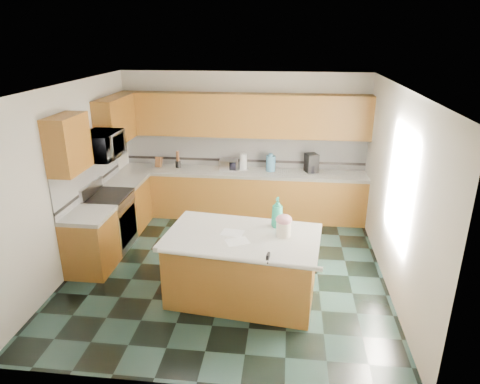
# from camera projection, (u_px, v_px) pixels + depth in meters

# --- Properties ---
(floor) EXTENTS (4.60, 4.60, 0.00)m
(floor) POSITION_uv_depth(u_px,v_px,m) (228.00, 269.00, 6.48)
(floor) COLOR black
(floor) RESTS_ON ground
(ceiling) EXTENTS (4.60, 4.60, 0.00)m
(ceiling) POSITION_uv_depth(u_px,v_px,m) (225.00, 87.00, 5.52)
(ceiling) COLOR white
(ceiling) RESTS_ON ground
(wall_back) EXTENTS (4.60, 0.04, 2.70)m
(wall_back) POSITION_uv_depth(u_px,v_px,m) (244.00, 144.00, 8.16)
(wall_back) COLOR silver
(wall_back) RESTS_ON ground
(wall_front) EXTENTS (4.60, 0.04, 2.70)m
(wall_front) POSITION_uv_depth(u_px,v_px,m) (190.00, 271.00, 3.84)
(wall_front) COLOR silver
(wall_front) RESTS_ON ground
(wall_left) EXTENTS (0.04, 4.60, 2.70)m
(wall_left) POSITION_uv_depth(u_px,v_px,m) (70.00, 179.00, 6.25)
(wall_left) COLOR silver
(wall_left) RESTS_ON ground
(wall_right) EXTENTS (0.04, 4.60, 2.70)m
(wall_right) POSITION_uv_depth(u_px,v_px,m) (397.00, 192.00, 5.75)
(wall_right) COLOR silver
(wall_right) RESTS_ON ground
(back_base_cab) EXTENTS (4.60, 0.60, 0.86)m
(back_base_cab) POSITION_uv_depth(u_px,v_px,m) (242.00, 195.00, 8.18)
(back_base_cab) COLOR #5C340D
(back_base_cab) RESTS_ON ground
(back_countertop) EXTENTS (4.60, 0.64, 0.06)m
(back_countertop) POSITION_uv_depth(u_px,v_px,m) (242.00, 172.00, 8.02)
(back_countertop) COLOR white
(back_countertop) RESTS_ON back_base_cab
(back_upper_cab) EXTENTS (4.60, 0.33, 0.78)m
(back_upper_cab) POSITION_uv_depth(u_px,v_px,m) (243.00, 115.00, 7.78)
(back_upper_cab) COLOR #5C340D
(back_upper_cab) RESTS_ON wall_back
(back_backsplash) EXTENTS (4.60, 0.02, 0.63)m
(back_backsplash) POSITION_uv_depth(u_px,v_px,m) (244.00, 151.00, 8.17)
(back_backsplash) COLOR silver
(back_backsplash) RESTS_ON back_countertop
(back_accent_band) EXTENTS (4.60, 0.01, 0.05)m
(back_accent_band) POSITION_uv_depth(u_px,v_px,m) (244.00, 160.00, 8.23)
(back_accent_band) COLOR black
(back_accent_band) RESTS_ON back_countertop
(left_base_cab_rear) EXTENTS (0.60, 0.82, 0.86)m
(left_base_cab_rear) POSITION_uv_depth(u_px,v_px,m) (128.00, 205.00, 7.74)
(left_base_cab_rear) COLOR #5C340D
(left_base_cab_rear) RESTS_ON ground
(left_counter_rear) EXTENTS (0.64, 0.82, 0.06)m
(left_counter_rear) POSITION_uv_depth(u_px,v_px,m) (126.00, 181.00, 7.57)
(left_counter_rear) COLOR white
(left_counter_rear) RESTS_ON left_base_cab_rear
(left_base_cab_front) EXTENTS (0.60, 0.72, 0.86)m
(left_base_cab_front) POSITION_uv_depth(u_px,v_px,m) (91.00, 244.00, 6.31)
(left_base_cab_front) COLOR #5C340D
(left_base_cab_front) RESTS_ON ground
(left_counter_front) EXTENTS (0.64, 0.72, 0.06)m
(left_counter_front) POSITION_uv_depth(u_px,v_px,m) (87.00, 215.00, 6.15)
(left_counter_front) COLOR white
(left_counter_front) RESTS_ON left_base_cab_front
(left_backsplash) EXTENTS (0.02, 2.30, 0.63)m
(left_backsplash) POSITION_uv_depth(u_px,v_px,m) (89.00, 175.00, 6.79)
(left_backsplash) COLOR silver
(left_backsplash) RESTS_ON wall_left
(left_accent_band) EXTENTS (0.01, 2.30, 0.05)m
(left_accent_band) POSITION_uv_depth(u_px,v_px,m) (91.00, 186.00, 6.86)
(left_accent_band) COLOR black
(left_accent_band) RESTS_ON wall_left
(left_upper_cab_rear) EXTENTS (0.33, 1.09, 0.78)m
(left_upper_cab_rear) POSITION_uv_depth(u_px,v_px,m) (115.00, 120.00, 7.34)
(left_upper_cab_rear) COLOR #5C340D
(left_upper_cab_rear) RESTS_ON wall_left
(left_upper_cab_front) EXTENTS (0.33, 0.72, 0.78)m
(left_upper_cab_front) POSITION_uv_depth(u_px,v_px,m) (68.00, 144.00, 5.79)
(left_upper_cab_front) COLOR #5C340D
(left_upper_cab_front) RESTS_ON wall_left
(range_body) EXTENTS (0.60, 0.76, 0.88)m
(range_body) POSITION_uv_depth(u_px,v_px,m) (111.00, 222.00, 7.00)
(range_body) COLOR #B7B7BC
(range_body) RESTS_ON ground
(range_oven_door) EXTENTS (0.02, 0.68, 0.55)m
(range_oven_door) POSITION_uv_depth(u_px,v_px,m) (128.00, 225.00, 6.98)
(range_oven_door) COLOR black
(range_oven_door) RESTS_ON range_body
(range_cooktop) EXTENTS (0.62, 0.78, 0.04)m
(range_cooktop) POSITION_uv_depth(u_px,v_px,m) (108.00, 196.00, 6.84)
(range_cooktop) COLOR black
(range_cooktop) RESTS_ON range_body
(range_handle) EXTENTS (0.02, 0.66, 0.02)m
(range_handle) POSITION_uv_depth(u_px,v_px,m) (128.00, 204.00, 6.84)
(range_handle) COLOR #B7B7BC
(range_handle) RESTS_ON range_body
(range_backguard) EXTENTS (0.06, 0.76, 0.18)m
(range_backguard) POSITION_uv_depth(u_px,v_px,m) (91.00, 189.00, 6.82)
(range_backguard) COLOR #B7B7BC
(range_backguard) RESTS_ON range_body
(microwave) EXTENTS (0.50, 0.73, 0.41)m
(microwave) POSITION_uv_depth(u_px,v_px,m) (102.00, 146.00, 6.54)
(microwave) COLOR #B7B7BC
(microwave) RESTS_ON wall_left
(island_base) EXTENTS (1.98, 1.27, 0.86)m
(island_base) POSITION_uv_depth(u_px,v_px,m) (242.00, 268.00, 5.66)
(island_base) COLOR #5C340D
(island_base) RESTS_ON ground
(island_top) EXTENTS (2.09, 1.38, 0.06)m
(island_top) POSITION_uv_depth(u_px,v_px,m) (242.00, 237.00, 5.50)
(island_top) COLOR white
(island_top) RESTS_ON island_base
(island_bullnose) EXTENTS (1.96, 0.29, 0.06)m
(island_bullnose) POSITION_uv_depth(u_px,v_px,m) (237.00, 260.00, 4.96)
(island_bullnose) COLOR white
(island_bullnose) RESTS_ON island_base
(treat_jar) EXTENTS (0.25, 0.25, 0.20)m
(treat_jar) POSITION_uv_depth(u_px,v_px,m) (284.00, 229.00, 5.43)
(treat_jar) COLOR white
(treat_jar) RESTS_ON island_top
(treat_jar_lid) EXTENTS (0.21, 0.21, 0.13)m
(treat_jar_lid) POSITION_uv_depth(u_px,v_px,m) (284.00, 220.00, 5.39)
(treat_jar_lid) COLOR pink
(treat_jar_lid) RESTS_ON treat_jar
(treat_jar_knob) EXTENTS (0.07, 0.02, 0.02)m
(treat_jar_knob) POSITION_uv_depth(u_px,v_px,m) (284.00, 216.00, 5.37)
(treat_jar_knob) COLOR tan
(treat_jar_knob) RESTS_ON treat_jar_lid
(treat_jar_knob_end_l) EXTENTS (0.04, 0.04, 0.04)m
(treat_jar_knob_end_l) POSITION_uv_depth(u_px,v_px,m) (281.00, 216.00, 5.37)
(treat_jar_knob_end_l) COLOR tan
(treat_jar_knob_end_l) RESTS_ON treat_jar_lid
(treat_jar_knob_end_r) EXTENTS (0.04, 0.04, 0.04)m
(treat_jar_knob_end_r) POSITION_uv_depth(u_px,v_px,m) (287.00, 216.00, 5.37)
(treat_jar_knob_end_r) COLOR tan
(treat_jar_knob_end_r) RESTS_ON treat_jar_lid
(soap_bottle_island) EXTENTS (0.19, 0.19, 0.42)m
(soap_bottle_island) POSITION_uv_depth(u_px,v_px,m) (277.00, 212.00, 5.65)
(soap_bottle_island) COLOR #239E7D
(soap_bottle_island) RESTS_ON island_top
(paper_sheet_a) EXTENTS (0.34, 0.31, 0.00)m
(paper_sheet_a) POSITION_uv_depth(u_px,v_px,m) (237.00, 242.00, 5.32)
(paper_sheet_a) COLOR white
(paper_sheet_a) RESTS_ON island_top
(paper_sheet_b) EXTENTS (0.31, 0.25, 0.00)m
(paper_sheet_b) POSITION_uv_depth(u_px,v_px,m) (232.00, 233.00, 5.55)
(paper_sheet_b) COLOR white
(paper_sheet_b) RESTS_ON island_top
(clamp_body) EXTENTS (0.05, 0.11, 0.10)m
(clamp_body) POSITION_uv_depth(u_px,v_px,m) (268.00, 257.00, 4.93)
(clamp_body) COLOR black
(clamp_body) RESTS_ON island_top
(clamp_handle) EXTENTS (0.02, 0.07, 0.02)m
(clamp_handle) POSITION_uv_depth(u_px,v_px,m) (268.00, 262.00, 4.87)
(clamp_handle) COLOR black
(clamp_handle) RESTS_ON island_top
(knife_block) EXTENTS (0.13, 0.16, 0.22)m
(knife_block) POSITION_uv_depth(u_px,v_px,m) (159.00, 162.00, 8.19)
(knife_block) COLOR #472814
(knife_block) RESTS_ON back_countertop
(utensil_crock) EXTENTS (0.10, 0.10, 0.13)m
(utensil_crock) POSITION_uv_depth(u_px,v_px,m) (178.00, 164.00, 8.19)
(utensil_crock) COLOR black
(utensil_crock) RESTS_ON back_countertop
(utensil_bundle) EXTENTS (0.06, 0.06, 0.19)m
(utensil_bundle) POSITION_uv_depth(u_px,v_px,m) (178.00, 156.00, 8.14)
(utensil_bundle) COLOR #472814
(utensil_bundle) RESTS_ON utensil_crock
(toaster_oven) EXTENTS (0.35, 0.25, 0.20)m
(toaster_oven) POSITION_uv_depth(u_px,v_px,m) (229.00, 165.00, 8.05)
(toaster_oven) COLOR #B7B7BC
(toaster_oven) RESTS_ON back_countertop
(toaster_oven_door) EXTENTS (0.30, 0.01, 0.16)m
(toaster_oven_door) POSITION_uv_depth(u_px,v_px,m) (228.00, 166.00, 7.95)
(toaster_oven_door) COLOR black
(toaster_oven_door) RESTS_ON toaster_oven
(paper_towel) EXTENTS (0.14, 0.14, 0.31)m
(paper_towel) POSITION_uv_depth(u_px,v_px,m) (243.00, 161.00, 8.05)
(paper_towel) COLOR white
(paper_towel) RESTS_ON back_countertop
(paper_towel_base) EXTENTS (0.21, 0.21, 0.01)m
(paper_towel_base) POSITION_uv_depth(u_px,v_px,m) (243.00, 169.00, 8.10)
(paper_towel_base) COLOR #B7B7BC
(paper_towel_base) RESTS_ON back_countertop
(water_jug) EXTENTS (0.18, 0.18, 0.29)m
(water_jug) POSITION_uv_depth(u_px,v_px,m) (271.00, 163.00, 7.96)
(water_jug) COLOR #4C8EB7
(water_jug) RESTS_ON back_countertop
(water_jug_neck) EXTENTS (0.08, 0.08, 0.04)m
(water_jug_neck) POSITION_uv_depth(u_px,v_px,m) (271.00, 155.00, 7.90)
(water_jug_neck) COLOR #4C8EB7
(water_jug_neck) RESTS_ON water_jug
(coffee_maker) EXTENTS (0.28, 0.29, 0.35)m
(coffee_maker) POSITION_uv_depth(u_px,v_px,m) (311.00, 163.00, 7.89)
(coffee_maker) COLOR black
(coffee_maker) RESTS_ON back_countertop
(coffee_carafe) EXTENTS (0.14, 0.14, 0.14)m
(coffee_carafe) POSITION_uv_depth(u_px,v_px,m) (311.00, 169.00, 7.88)
(coffee_carafe) COLOR black
(coffee_carafe) RESTS_ON back_countertop
(soap_bottle_back) EXTENTS (0.16, 0.16, 0.26)m
(soap_bottle_back) POSITION_uv_depth(u_px,v_px,m) (310.00, 166.00, 7.88)
(soap_bottle_back) COLOR white
(soap_bottle_back) RESTS_ON back_countertop
(soap_back_cap) EXTENTS (0.02, 0.02, 0.03)m
(soap_back_cap) POSITION_uv_depth(u_px,v_px,m) (310.00, 158.00, 7.83)
(soap_back_cap) COLOR red
(soap_back_cap) RESTS_ON soap_bottle_back
(window_light_proxy) EXTENTS (0.02, 1.40, 1.10)m
(window_light_proxy) POSITION_uv_depth(u_px,v_px,m) (400.00, 186.00, 5.52)
(window_light_proxy) COLOR white
(window_light_proxy) RESTS_ON wall_right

